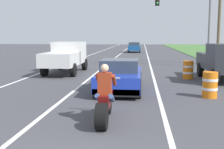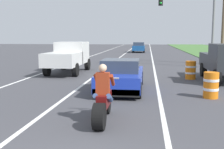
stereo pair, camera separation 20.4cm
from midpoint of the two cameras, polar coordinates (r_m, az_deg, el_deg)
The scene contains 11 objects.
lane_stripe_left_solid at distance 24.75m, azimuth -8.31°, elevation 2.19°, with size 0.14×120.00×0.01m, color white.
lane_stripe_right_solid at distance 23.85m, azimuth 8.61°, elevation 1.98°, with size 0.14×120.00×0.01m, color white.
lane_stripe_centre_dashed at distance 24.04m, azimuth -0.01°, elevation 2.11°, with size 0.14×120.00×0.01m, color white.
motorcycle_with_rider at distance 7.68m, azimuth -1.09°, elevation -5.49°, with size 0.70×2.21×1.62m.
sports_car_blue at distance 12.30m, azimuth 2.33°, elevation -0.33°, with size 1.84×4.30×1.37m.
pickup_truck_left_lane_white at distance 18.42m, azimuth -8.48°, elevation 3.76°, with size 2.02×4.80×1.98m.
traffic_light_mast_near at distance 22.40m, azimuth 16.73°, elevation 11.57°, with size 4.39×0.34×6.00m.
utility_pole_roadside at distance 25.40m, azimuth 21.87°, elevation 11.59°, with size 0.24×0.24×8.62m, color brown.
construction_barrel_nearest at distance 11.45m, azimuth 19.84°, elevation -2.02°, with size 0.58×0.58×1.00m.
construction_barrel_mid at distance 16.19m, azimuth 15.93°, elevation 0.87°, with size 0.58×0.58×1.00m.
distant_car_far_ahead at distance 42.15m, azimuth 5.56°, elevation 5.53°, with size 1.80×4.00×1.50m.
Camera 2 is at (1.32, -3.72, 2.35)m, focal length 45.26 mm.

